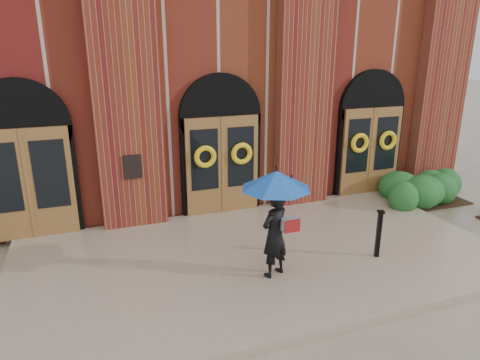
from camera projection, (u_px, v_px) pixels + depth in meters
name	position (u px, v px, depth m)	size (l,w,h in m)	color
ground	(263.00, 263.00, 8.88)	(90.00, 90.00, 0.00)	gray
landing	(260.00, 257.00, 8.99)	(10.00, 5.30, 0.15)	tan
church_building	(171.00, 68.00, 15.68)	(16.20, 12.53, 7.00)	maroon
man_with_umbrella	(276.00, 204.00, 7.73)	(1.69, 1.69, 2.06)	black
metal_post	(379.00, 233.00, 8.71)	(0.18, 0.18, 1.01)	black
hedge_wall_right	(406.00, 189.00, 12.13)	(3.23, 1.29, 0.83)	#1D5320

